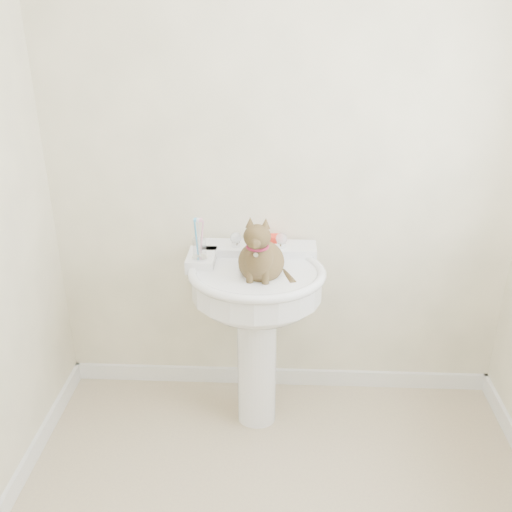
# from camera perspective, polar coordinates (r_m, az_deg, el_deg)

# --- Properties ---
(wall_back) EXTENTS (2.20, 0.00, 2.50)m
(wall_back) POSITION_cam_1_polar(r_m,az_deg,el_deg) (2.61, 2.74, 10.02)
(wall_back) COLOR #F4E8C5
(wall_back) RESTS_ON ground
(baseboard_back) EXTENTS (2.20, 0.02, 0.09)m
(baseboard_back) POSITION_cam_1_polar(r_m,az_deg,el_deg) (3.13, 2.29, -11.93)
(baseboard_back) COLOR white
(baseboard_back) RESTS_ON floor
(pedestal_sink) EXTENTS (0.62, 0.61, 0.85)m
(pedestal_sink) POSITION_cam_1_polar(r_m,az_deg,el_deg) (2.55, 0.03, -4.38)
(pedestal_sink) COLOR white
(pedestal_sink) RESTS_ON floor
(faucet) EXTENTS (0.28, 0.12, 0.14)m
(faucet) POSITION_cam_1_polar(r_m,az_deg,el_deg) (2.59, 0.24, 1.59)
(faucet) COLOR silver
(faucet) RESTS_ON pedestal_sink
(soap_bar) EXTENTS (0.09, 0.06, 0.03)m
(soap_bar) POSITION_cam_1_polar(r_m,az_deg,el_deg) (2.68, 1.70, 1.76)
(soap_bar) COLOR red
(soap_bar) RESTS_ON pedestal_sink
(toothbrush_cup) EXTENTS (0.07, 0.07, 0.19)m
(toothbrush_cup) POSITION_cam_1_polar(r_m,az_deg,el_deg) (2.50, -5.67, 0.76)
(toothbrush_cup) COLOR silver
(toothbrush_cup) RESTS_ON pedestal_sink
(cat) EXTENTS (0.22, 0.27, 0.40)m
(cat) POSITION_cam_1_polar(r_m,az_deg,el_deg) (2.41, 0.48, -0.23)
(cat) COLOR brown
(cat) RESTS_ON pedestal_sink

